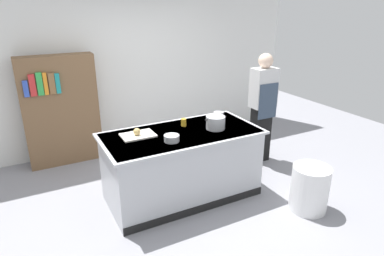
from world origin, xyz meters
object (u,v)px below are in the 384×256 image
(stock_pot, at_px, (216,123))
(person_chef, at_px, (262,106))
(mixing_bowl, at_px, (172,138))
(bookshelf, at_px, (61,111))
(onion, at_px, (137,132))
(sauce_pan, at_px, (218,116))
(juice_cup, at_px, (184,122))
(trash_bin, at_px, (310,189))

(stock_pot, height_order, person_chef, person_chef)
(mixing_bowl, bearing_deg, bookshelf, 115.63)
(onion, distance_m, bookshelf, 1.79)
(stock_pot, relative_size, mixing_bowl, 1.70)
(sauce_pan, height_order, juice_cup, sauce_pan)
(mixing_bowl, height_order, trash_bin, mixing_bowl)
(onion, xyz_separation_m, sauce_pan, (1.19, 0.06, -0.01))
(onion, distance_m, stock_pot, 1.00)
(sauce_pan, bearing_deg, stock_pot, -128.28)
(trash_bin, distance_m, person_chef, 1.58)
(mixing_bowl, bearing_deg, juice_cup, 48.37)
(sauce_pan, relative_size, bookshelf, 0.12)
(stock_pot, bearing_deg, sauce_pan, 51.72)
(bookshelf, bearing_deg, onion, -68.75)
(stock_pot, distance_m, person_chef, 1.24)
(stock_pot, distance_m, juice_cup, 0.42)
(trash_bin, relative_size, person_chef, 0.33)
(sauce_pan, xyz_separation_m, person_chef, (0.93, 0.21, -0.04))
(sauce_pan, bearing_deg, trash_bin, -64.07)
(onion, xyz_separation_m, bookshelf, (-0.65, 1.67, -0.11))
(onion, distance_m, juice_cup, 0.67)
(juice_cup, bearing_deg, onion, -173.81)
(onion, distance_m, trash_bin, 2.21)
(person_chef, bearing_deg, juice_cup, 82.22)
(juice_cup, bearing_deg, bookshelf, 129.38)
(sauce_pan, distance_m, juice_cup, 0.53)
(juice_cup, xyz_separation_m, bookshelf, (-1.31, 1.60, -0.10))
(juice_cup, relative_size, bookshelf, 0.06)
(onion, xyz_separation_m, mixing_bowl, (0.31, -0.33, -0.03))
(sauce_pan, bearing_deg, onion, -177.11)
(trash_bin, height_order, bookshelf, bookshelf)
(person_chef, bearing_deg, trash_bin, 150.68)
(mixing_bowl, height_order, person_chef, person_chef)
(sauce_pan, bearing_deg, juice_cup, 178.71)
(mixing_bowl, height_order, bookshelf, bookshelf)
(bookshelf, bearing_deg, sauce_pan, -41.19)
(juice_cup, bearing_deg, person_chef, 7.54)
(onion, xyz_separation_m, person_chef, (2.12, 0.26, -0.05))
(trash_bin, bearing_deg, person_chef, 76.00)
(person_chef, bearing_deg, stock_pot, 97.19)
(sauce_pan, relative_size, person_chef, 0.12)
(stock_pot, height_order, juice_cup, stock_pot)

